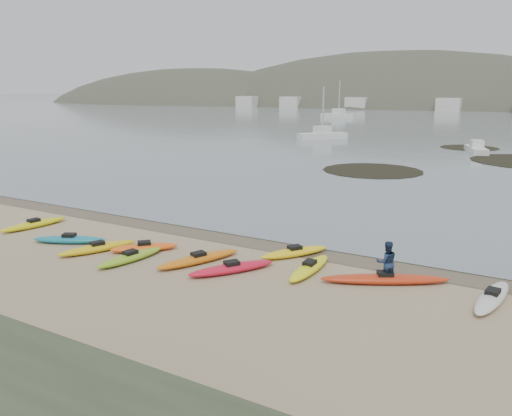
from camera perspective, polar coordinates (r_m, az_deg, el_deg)
The scene contains 6 objects.
ground at distance 23.61m, azimuth 0.00°, elevation -3.54°, with size 600.00×600.00×0.00m, color tan.
wet_sand at distance 23.36m, azimuth -0.36°, elevation -3.72°, with size 60.00×60.00×0.00m, color brown.
kayaks at distance 20.70m, azimuth -5.35°, elevation -5.59°, with size 22.45×7.03×0.34m.
person_east at distance 18.77m, azimuth 14.70°, elevation -6.02°, with size 0.77×0.60×1.59m, color navy.
kelp_mats at distance 53.17m, azimuth 23.97°, elevation 4.91°, with size 21.86×29.69×0.04m.
moored_boats at distance 104.04m, azimuth 26.16°, elevation 8.65°, with size 84.34×87.41×1.18m.
Camera 1 is at (11.10, -19.65, 6.93)m, focal length 35.00 mm.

